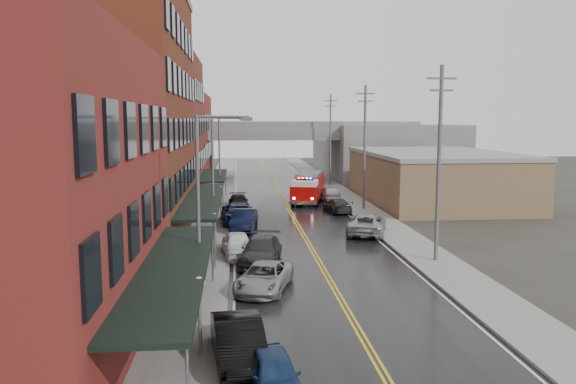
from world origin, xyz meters
TOP-DOWN VIEW (x-y plane):
  - ground at (0.00, 0.00)m, footprint 220.00×220.00m
  - road at (0.00, 30.00)m, footprint 11.00×160.00m
  - sidewalk_left at (-7.30, 30.00)m, footprint 3.00×160.00m
  - sidewalk_right at (7.30, 30.00)m, footprint 3.00×160.00m
  - curb_left at (-5.65, 30.00)m, footprint 0.30×160.00m
  - curb_right at (5.65, 30.00)m, footprint 0.30×160.00m
  - brick_building_a at (-13.30, 4.00)m, footprint 9.00×18.00m
  - brick_building_b at (-13.30, 23.00)m, footprint 9.00×20.00m
  - brick_building_c at (-13.30, 40.50)m, footprint 9.00×15.00m
  - brick_building_far at (-13.30, 58.00)m, footprint 9.00×20.00m
  - tan_building at (16.00, 40.00)m, footprint 14.00×22.00m
  - right_far_block at (18.00, 70.00)m, footprint 18.00×30.00m
  - awning_0 at (-7.49, 4.00)m, footprint 2.60×16.00m
  - awning_1 at (-7.49, 23.00)m, footprint 2.60×18.00m
  - awning_2 at (-7.49, 40.50)m, footprint 2.60×13.00m
  - globe_lamp_0 at (-6.40, 2.00)m, footprint 0.44×0.44m
  - globe_lamp_1 at (-6.40, 16.00)m, footprint 0.44×0.44m
  - globe_lamp_2 at (-6.40, 30.00)m, footprint 0.44×0.44m
  - street_lamp_0 at (-6.55, 8.00)m, footprint 2.64×0.22m
  - street_lamp_1 at (-6.55, 24.00)m, footprint 2.64×0.22m
  - street_lamp_2 at (-6.55, 40.00)m, footprint 2.64×0.22m
  - utility_pole_0 at (7.20, 15.00)m, footprint 1.80×0.24m
  - utility_pole_1 at (7.20, 35.00)m, footprint 1.80×0.24m
  - utility_pole_2 at (7.20, 55.00)m, footprint 1.80×0.24m
  - overpass at (0.00, 62.00)m, footprint 40.00×10.00m
  - fire_truck at (2.48, 40.73)m, footprint 4.97×8.93m
  - parked_car_left_0 at (-3.86, -0.88)m, footprint 1.97×4.03m
  - parked_car_left_1 at (-4.99, 1.47)m, footprint 2.29×5.13m
  - parked_car_left_2 at (-3.66, 10.20)m, footprint 3.67×5.48m
  - parked_car_left_3 at (-3.60, 15.70)m, footprint 3.18×5.77m
  - parked_car_left_4 at (-5.00, 17.38)m, footprint 2.39×4.82m
  - parked_car_left_5 at (-4.50, 26.11)m, footprint 2.41×5.23m
  - parked_car_left_6 at (-4.90, 28.80)m, footprint 3.14×6.13m
  - parked_car_left_7 at (-4.91, 36.95)m, footprint 2.04×4.88m
  - parked_car_right_0 at (4.91, 23.80)m, footprint 4.36×6.50m
  - parked_car_right_1 at (4.42, 34.01)m, footprint 2.45×4.79m
  - parked_car_right_2 at (5.00, 42.04)m, footprint 2.10×4.73m
  - parked_car_right_3 at (4.63, 52.20)m, footprint 2.09×4.54m

SIDE VIEW (x-z plane):
  - ground at x=0.00m, z-range 0.00..0.00m
  - road at x=0.00m, z-range 0.00..0.02m
  - sidewalk_left at x=-7.30m, z-range 0.00..0.15m
  - sidewalk_right at x=7.30m, z-range 0.00..0.15m
  - curb_left at x=-5.65m, z-range 0.00..0.15m
  - curb_right at x=5.65m, z-range 0.00..0.15m
  - parked_car_left_0 at x=-3.86m, z-range 0.00..1.32m
  - parked_car_right_1 at x=4.42m, z-range 0.00..1.33m
  - parked_car_left_2 at x=-3.66m, z-range 0.00..1.40m
  - parked_car_left_7 at x=-4.91m, z-range 0.00..1.41m
  - parked_car_right_3 at x=4.63m, z-range 0.00..1.44m
  - parked_car_left_4 at x=-5.00m, z-range 0.00..1.58m
  - parked_car_right_2 at x=5.00m, z-range 0.00..1.58m
  - parked_car_left_3 at x=-3.60m, z-range 0.00..1.58m
  - parked_car_left_1 at x=-4.99m, z-range 0.00..1.64m
  - parked_car_right_0 at x=4.91m, z-range 0.00..1.66m
  - parked_car_left_6 at x=-4.90m, z-range 0.00..1.66m
  - parked_car_left_5 at x=-4.50m, z-range 0.00..1.66m
  - fire_truck at x=2.48m, z-range 0.13..3.24m
  - globe_lamp_0 at x=-6.40m, z-range 0.75..3.87m
  - globe_lamp_1 at x=-6.40m, z-range 0.75..3.87m
  - globe_lamp_2 at x=-6.40m, z-range 0.75..3.87m
  - tan_building at x=16.00m, z-range 0.00..5.00m
  - awning_2 at x=-7.49m, z-range 1.44..4.53m
  - awning_0 at x=-7.49m, z-range 1.44..4.53m
  - awning_1 at x=-7.49m, z-range 1.44..4.53m
  - right_far_block at x=18.00m, z-range 0.00..8.00m
  - street_lamp_0 at x=-6.55m, z-range 0.69..9.69m
  - street_lamp_1 at x=-6.55m, z-range 0.69..9.69m
  - street_lamp_2 at x=-6.55m, z-range 0.69..9.69m
  - overpass at x=0.00m, z-range 2.24..9.74m
  - brick_building_a at x=-13.30m, z-range 0.00..12.00m
  - brick_building_far at x=-13.30m, z-range 0.00..12.00m
  - utility_pole_0 at x=7.20m, z-range 0.31..12.31m
  - utility_pole_1 at x=7.20m, z-range 0.31..12.31m
  - utility_pole_2 at x=7.20m, z-range 0.31..12.31m
  - brick_building_c at x=-13.30m, z-range 0.00..15.00m
  - brick_building_b at x=-13.30m, z-range 0.00..18.00m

